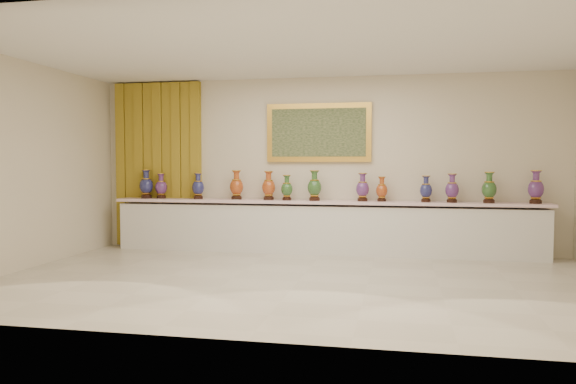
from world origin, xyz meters
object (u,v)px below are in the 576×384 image
(vase_1, at_px, (161,187))
(counter, at_px, (322,228))
(vase_0, at_px, (146,185))
(vase_2, at_px, (198,187))

(vase_1, bearing_deg, counter, -0.32)
(vase_0, relative_size, vase_1, 1.15)
(counter, relative_size, vase_2, 15.79)
(vase_0, height_order, vase_2, vase_0)
(vase_0, xyz_separation_m, vase_1, (0.28, 0.02, -0.03))
(counter, distance_m, vase_0, 3.26)
(vase_0, distance_m, vase_2, 0.98)
(counter, xyz_separation_m, vase_0, (-3.19, -0.01, 0.69))
(vase_1, distance_m, vase_2, 0.70)
(counter, xyz_separation_m, vase_2, (-2.21, 0.01, 0.67))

